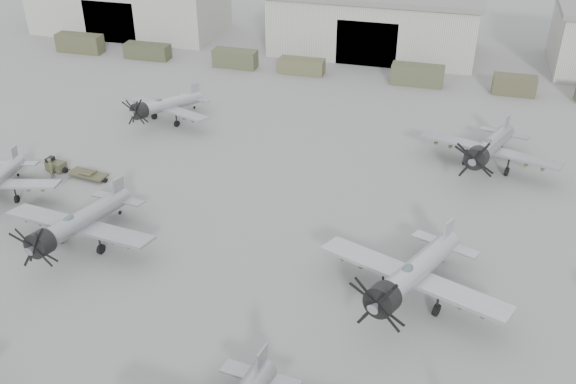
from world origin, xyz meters
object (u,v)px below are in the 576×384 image
Objects in this scene: tug_trailer at (68,169)px; aircraft_mid_2 at (411,275)px; aircraft_far_0 at (163,106)px; aircraft_far_1 at (489,148)px; aircraft_mid_1 at (75,224)px; ground_crew at (51,168)px.

aircraft_mid_2 is at bearing -9.38° from tug_trailer.
aircraft_far_1 is (34.27, -1.72, 0.36)m from aircraft_far_0.
aircraft_mid_2 is at bearing 7.18° from aircraft_mid_1.
aircraft_mid_1 is 6.48× the size of ground_crew.
aircraft_far_0 is at bearing -166.27° from aircraft_far_1.
aircraft_far_0 reaches higher than ground_crew.
ground_crew is (-1.04, -1.00, 0.49)m from tug_trailer.
ground_crew is (-34.27, 9.26, -1.54)m from aircraft_mid_2.
aircraft_mid_2 is 37.33m from aircraft_far_0.
aircraft_mid_1 reaches higher than tug_trailer.
aircraft_far_1 is (30.72, 21.73, 0.12)m from aircraft_mid_1.
ground_crew is (-39.30, -12.22, -1.45)m from aircraft_far_1.
aircraft_far_1 is 6.78× the size of ground_crew.
aircraft_mid_2 reaches higher than ground_crew.
aircraft_mid_2 reaches higher than aircraft_far_0.
aircraft_mid_1 reaches higher than aircraft_far_0.
aircraft_mid_2 is 2.08× the size of tug_trailer.
aircraft_mid_1 is at bearing -152.61° from ground_crew.
aircraft_far_1 is (5.02, 21.49, -0.09)m from aircraft_mid_2.
aircraft_mid_1 reaches higher than ground_crew.
aircraft_mid_1 is at bearing -128.12° from aircraft_far_1.
aircraft_far_0 is at bearing 161.81° from aircraft_mid_2.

